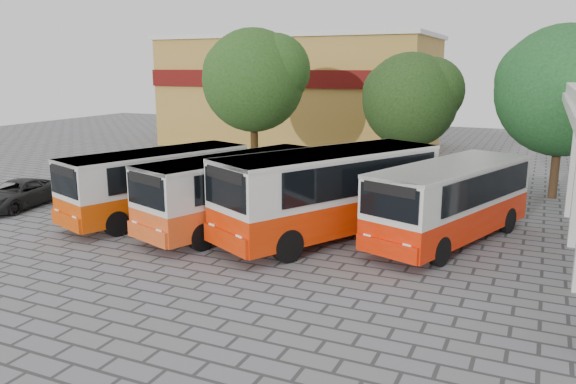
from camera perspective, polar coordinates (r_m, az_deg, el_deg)
The scene contains 10 objects.
ground at distance 17.11m, azimuth 0.43°, elevation -7.96°, with size 90.00×90.00×0.00m, color slate.
shophouse_block at distance 44.28m, azimuth 1.19°, elevation 10.20°, with size 20.40×10.40×8.30m.
bus_far_left at distance 23.02m, azimuth -13.13°, elevation 1.19°, with size 4.76×8.12×2.74m.
bus_centre_left at distance 20.96m, azimuth -5.27°, elevation 0.44°, with size 4.75×8.24×2.79m.
bus_centre_right at distance 19.88m, azimuth 4.31°, elevation 0.36°, with size 6.37×9.32×3.12m.
bus_far_right at distance 20.20m, azimuth 16.22°, elevation -0.53°, with size 4.74×8.17×2.76m.
tree_left at distance 30.90m, azimuth -3.38°, elevation 11.59°, with size 5.82×5.55×8.07m.
tree_middle at distance 31.24m, azimuth 12.44°, elevation 9.40°, with size 5.35×5.10×6.80m.
tree_right at distance 28.52m, azimuth 26.35°, elevation 9.60°, with size 6.22×5.92×7.92m.
parked_car at distance 27.11m, azimuth -25.81°, elevation -0.19°, with size 1.97×4.28×1.19m, color black.
Camera 1 is at (6.54, -14.63, 6.01)m, focal length 35.00 mm.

